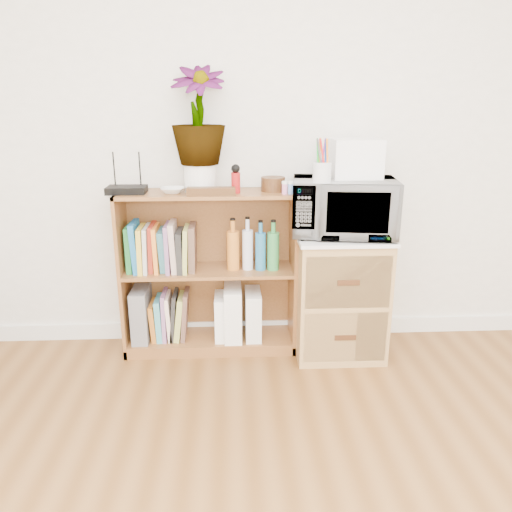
{
  "coord_description": "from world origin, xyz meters",
  "views": [
    {
      "loc": [
        -0.21,
        -0.66,
        1.43
      ],
      "look_at": [
        -0.08,
        1.95,
        0.62
      ],
      "focal_mm": 35.0,
      "sensor_mm": 36.0,
      "label": 1
    }
  ],
  "objects": [
    {
      "name": "magazine_holder_right",
      "position": [
        -0.1,
        2.09,
        0.21
      ],
      "size": [
        0.09,
        0.23,
        0.29
      ],
      "primitive_type": "cube",
      "color": "white",
      "rests_on": "bookshelf"
    },
    {
      "name": "trinket_box",
      "position": [
        -0.32,
        2.0,
        0.97
      ],
      "size": [
        0.26,
        0.06,
        0.04
      ],
      "primitive_type": "cube",
      "color": "#3A230F",
      "rests_on": "bookshelf"
    },
    {
      "name": "skirting_board",
      "position": [
        0.0,
        2.24,
        0.05
      ],
      "size": [
        4.0,
        0.02,
        0.1
      ],
      "primitive_type": "cube",
      "color": "white",
      "rests_on": "ground"
    },
    {
      "name": "file_box",
      "position": [
        -0.76,
        2.1,
        0.23
      ],
      "size": [
        0.09,
        0.25,
        0.32
      ],
      "primitive_type": "cube",
      "color": "slate",
      "rests_on": "bookshelf"
    },
    {
      "name": "magazine_holder_mid",
      "position": [
        -0.22,
        2.09,
        0.23
      ],
      "size": [
        0.1,
        0.26,
        0.32
      ],
      "primitive_type": "cube",
      "color": "white",
      "rests_on": "bookshelf"
    },
    {
      "name": "white_bowl",
      "position": [
        -0.54,
        2.07,
        0.97
      ],
      "size": [
        0.13,
        0.13,
        0.03
      ],
      "primitive_type": "imported",
      "color": "silver",
      "rests_on": "bookshelf"
    },
    {
      "name": "microwave",
      "position": [
        0.4,
        2.02,
        0.87
      ],
      "size": [
        0.6,
        0.45,
        0.31
      ],
      "primitive_type": "imported",
      "rotation": [
        0.0,
        0.0,
        -0.13
      ],
      "color": "white",
      "rests_on": "wicker_unit"
    },
    {
      "name": "kokeshi_doll",
      "position": [
        -0.19,
        2.06,
        1.01
      ],
      "size": [
        0.05,
        0.05,
        0.11
      ],
      "primitive_type": "cylinder",
      "color": "#A11315",
      "rests_on": "bookshelf"
    },
    {
      "name": "paint_jars",
      "position": [
        0.11,
        2.01,
        0.98
      ],
      "size": [
        0.1,
        0.04,
        0.05
      ],
      "primitive_type": "cube",
      "color": "#D07380",
      "rests_on": "bookshelf"
    },
    {
      "name": "small_appliance",
      "position": [
        0.47,
        2.07,
        1.13
      ],
      "size": [
        0.26,
        0.22,
        0.21
      ],
      "primitive_type": "cube",
      "color": "white",
      "rests_on": "microwave"
    },
    {
      "name": "wicker_unit",
      "position": [
        0.4,
        2.02,
        0.35
      ],
      "size": [
        0.5,
        0.45,
        0.7
      ],
      "primitive_type": "cube",
      "color": "#9E7542",
      "rests_on": "ground"
    },
    {
      "name": "pen_cup",
      "position": [
        0.25,
        1.91,
        1.08
      ],
      "size": [
        0.1,
        0.1,
        0.1
      ],
      "primitive_type": "cylinder",
      "color": "silver",
      "rests_on": "microwave"
    },
    {
      "name": "plant_pot",
      "position": [
        -0.39,
        2.12,
        1.02
      ],
      "size": [
        0.18,
        0.18,
        0.15
      ],
      "primitive_type": "cylinder",
      "color": "white",
      "rests_on": "bookshelf"
    },
    {
      "name": "cookbooks",
      "position": [
        -0.62,
        2.1,
        0.63
      ],
      "size": [
        0.39,
        0.2,
        0.29
      ],
      "color": "#217D36",
      "rests_on": "bookshelf"
    },
    {
      "name": "magazine_holder_left",
      "position": [
        -0.28,
        2.09,
        0.2
      ],
      "size": [
        0.08,
        0.21,
        0.26
      ],
      "primitive_type": "cube",
      "color": "white",
      "rests_on": "bookshelf"
    },
    {
      "name": "liquor_bottles",
      "position": [
        -0.1,
        2.1,
        0.64
      ],
      "size": [
        0.3,
        0.07,
        0.3
      ],
      "color": "orange",
      "rests_on": "bookshelf"
    },
    {
      "name": "router",
      "position": [
        -0.79,
        2.08,
        0.97
      ],
      "size": [
        0.21,
        0.14,
        0.04
      ],
      "primitive_type": "cube",
      "color": "black",
      "rests_on": "bookshelf"
    },
    {
      "name": "bookshelf",
      "position": [
        -0.35,
        2.1,
        0.47
      ],
      "size": [
        1.0,
        0.3,
        0.95
      ],
      "primitive_type": "cube",
      "color": "brown",
      "rests_on": "ground"
    },
    {
      "name": "potted_plant",
      "position": [
        -0.39,
        2.12,
        1.36
      ],
      "size": [
        0.29,
        0.29,
        0.52
      ],
      "primitive_type": "imported",
      "color": "#317B31",
      "rests_on": "plant_pot"
    },
    {
      "name": "wooden_bowl",
      "position": [
        0.02,
        2.11,
        0.99
      ],
      "size": [
        0.13,
        0.13,
        0.08
      ],
      "primitive_type": "cylinder",
      "color": "#381E0F",
      "rests_on": "bookshelf"
    },
    {
      "name": "lower_books",
      "position": [
        -0.59,
        2.1,
        0.2
      ],
      "size": [
        0.23,
        0.19,
        0.29
      ],
      "color": "#BA6920",
      "rests_on": "bookshelf"
    }
  ]
}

